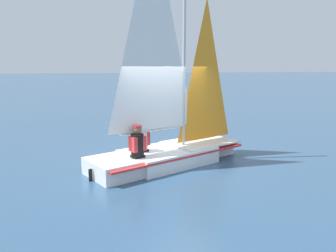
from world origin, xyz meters
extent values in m
plane|color=#2D4C6B|center=(0.00, 0.00, 0.00)|extent=(260.00, 260.00, 0.00)
cube|color=white|center=(0.00, 0.00, 0.20)|extent=(2.66, 2.15, 0.40)
cube|color=white|center=(-1.53, -0.56, 0.20)|extent=(1.18, 1.08, 0.40)
cube|color=white|center=(1.53, 0.56, 0.20)|extent=(1.33, 1.49, 0.40)
cube|color=red|center=(0.00, 0.00, 0.33)|extent=(4.35, 2.79, 0.05)
cube|color=silver|center=(-1.08, -0.40, 0.42)|extent=(2.23, 1.90, 0.04)
cylinder|color=#B7B7BC|center=(-0.49, -0.18, 3.19)|extent=(0.08, 0.08, 5.58)
cylinder|color=#B7B7BC|center=(0.41, 0.15, 0.95)|extent=(1.82, 0.73, 0.07)
pyramid|color=white|center=(0.41, 0.15, 3.42)|extent=(1.72, 0.67, 4.88)
pyramid|color=orange|center=(-1.23, -0.45, 2.40)|extent=(1.34, 0.53, 3.80)
cube|color=black|center=(2.04, 0.75, 0.14)|extent=(0.09, 0.06, 0.28)
cube|color=black|center=(0.70, 0.04, 0.23)|extent=(0.35, 0.32, 0.45)
cylinder|color=white|center=(0.70, 0.04, 0.71)|extent=(0.39, 0.39, 0.50)
cube|color=red|center=(0.70, 0.04, 0.73)|extent=(0.41, 0.36, 0.35)
sphere|color=brown|center=(0.70, 0.04, 1.05)|extent=(0.22, 0.22, 0.22)
cube|color=black|center=(0.93, 0.56, 0.23)|extent=(0.35, 0.32, 0.45)
cylinder|color=black|center=(0.93, 0.56, 0.71)|extent=(0.39, 0.39, 0.50)
cube|color=red|center=(0.93, 0.56, 0.73)|extent=(0.41, 0.36, 0.35)
sphere|color=brown|center=(0.93, 0.56, 1.05)|extent=(0.22, 0.22, 0.22)
cylinder|color=red|center=(0.93, 0.56, 1.14)|extent=(0.27, 0.27, 0.06)
camera|label=1|loc=(2.52, 7.84, 2.49)|focal=35.00mm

